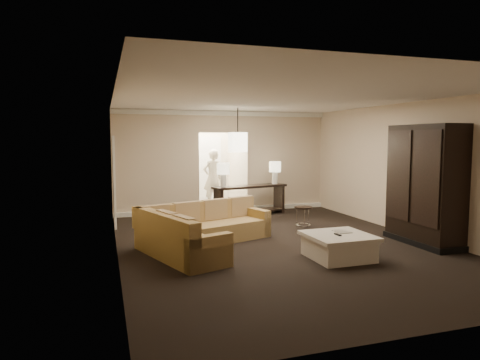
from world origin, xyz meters
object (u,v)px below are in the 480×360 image
object	(u,v)px
person	(213,175)
drink_table	(303,213)
armoire	(425,187)
coffee_table	(339,246)
console_table	(250,197)
sectional_sofa	(200,231)

from	to	relation	value
person	drink_table	bearing A→B (deg)	94.70
armoire	person	distance (m)	6.35
coffee_table	person	distance (m)	6.22
console_table	armoire	size ratio (longest dim) A/B	0.93
sectional_sofa	coffee_table	distance (m)	2.52
sectional_sofa	drink_table	distance (m)	2.77
sectional_sofa	console_table	xyz separation A→B (m)	(2.01, 2.98, 0.16)
drink_table	person	xyz separation A→B (m)	(-1.17, 3.74, 0.59)
armoire	person	bearing A→B (deg)	115.92
armoire	drink_table	xyz separation A→B (m)	(-1.60, 1.97, -0.74)
armoire	person	world-z (taller)	armoire
coffee_table	console_table	distance (m)	4.41
sectional_sofa	console_table	world-z (taller)	console_table
console_table	sectional_sofa	bearing A→B (deg)	-136.43
armoire	person	xyz separation A→B (m)	(-2.78, 5.71, -0.15)
sectional_sofa	drink_table	xyz separation A→B (m)	(2.59, 0.98, 0.04)
drink_table	person	distance (m)	3.96
console_table	drink_table	xyz separation A→B (m)	(0.59, -2.00, -0.12)
sectional_sofa	drink_table	world-z (taller)	sectional_sofa
console_table	armoire	bearing A→B (deg)	-73.59
drink_table	person	size ratio (longest dim) A/B	0.26
drink_table	sectional_sofa	bearing A→B (deg)	-159.37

